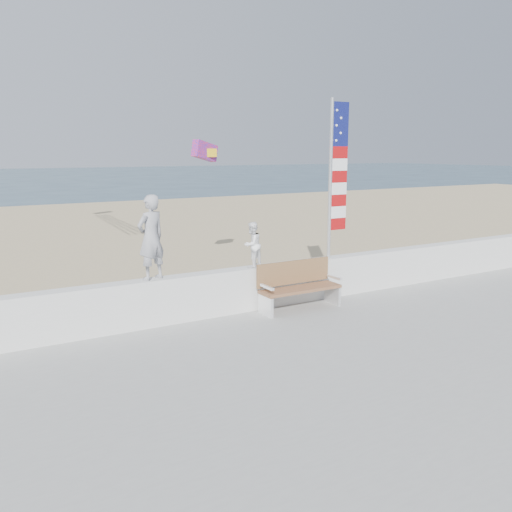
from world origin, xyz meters
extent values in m
plane|color=#294353|center=(0.00, 0.00, 0.00)|extent=(220.00, 220.00, 0.00)
cube|color=tan|center=(0.00, 9.00, 0.04)|extent=(90.00, 40.00, 0.08)
cube|color=#A0A19B|center=(0.00, -4.00, 0.13)|extent=(50.00, 12.40, 0.10)
cube|color=silver|center=(0.00, 2.00, 0.63)|extent=(30.00, 0.35, 0.90)
imported|color=#97979D|center=(-1.94, 2.00, 1.88)|extent=(0.68, 0.56, 1.60)
imported|color=white|center=(0.22, 2.00, 1.55)|extent=(0.56, 0.51, 0.95)
cube|color=brown|center=(1.07, 1.45, 0.62)|extent=(1.80, 0.50, 0.06)
cube|color=brown|center=(1.07, 1.72, 0.93)|extent=(1.80, 0.05, 0.50)
cube|color=white|center=(0.22, 1.45, 0.38)|extent=(0.06, 0.50, 0.40)
cube|color=white|center=(0.22, 1.40, 0.78)|extent=(0.06, 0.45, 0.05)
cube|color=silver|center=(1.92, 1.45, 0.38)|extent=(0.06, 0.50, 0.40)
cube|color=white|center=(1.92, 1.40, 0.78)|extent=(0.06, 0.45, 0.05)
cylinder|color=silver|center=(2.21, 2.00, 2.83)|extent=(0.08, 0.08, 3.50)
cube|color=#0F1451|center=(2.45, 2.00, 4.03)|extent=(0.44, 0.02, 0.95)
cube|color=#9E0A0C|center=(2.45, 2.00, 1.84)|extent=(0.44, 0.02, 0.26)
cube|color=white|center=(2.45, 2.00, 2.10)|extent=(0.44, 0.02, 0.26)
cube|color=#9E0A0C|center=(2.45, 2.00, 2.37)|extent=(0.44, 0.02, 0.26)
cube|color=white|center=(2.45, 2.00, 2.63)|extent=(0.44, 0.02, 0.26)
cube|color=#9E0A0C|center=(2.45, 2.00, 2.89)|extent=(0.44, 0.02, 0.26)
cube|color=white|center=(2.45, 2.00, 3.16)|extent=(0.44, 0.02, 0.26)
cube|color=#9E0A0C|center=(2.45, 2.00, 3.42)|extent=(0.44, 0.02, 0.26)
sphere|color=white|center=(2.33, 1.98, 3.68)|extent=(0.06, 0.06, 0.06)
sphere|color=white|center=(2.45, 1.98, 3.84)|extent=(0.06, 0.06, 0.06)
sphere|color=white|center=(2.33, 1.98, 4.00)|extent=(0.06, 0.06, 0.06)
sphere|color=white|center=(2.45, 1.98, 4.16)|extent=(0.06, 0.06, 0.06)
sphere|color=white|center=(2.33, 1.98, 4.32)|extent=(0.06, 0.06, 0.06)
cube|color=#FD321C|center=(1.02, 5.96, 3.46)|extent=(0.89, 0.56, 0.60)
cube|color=yellow|center=(1.17, 5.96, 3.41)|extent=(0.31, 0.23, 0.22)
camera|label=1|loc=(-5.26, -7.56, 3.46)|focal=38.00mm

